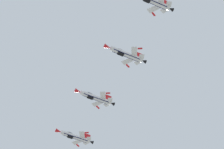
% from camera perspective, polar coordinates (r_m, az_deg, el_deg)
% --- Properties ---
extents(fighter_jet_lead, '(15.42, 10.03, 4.42)m').
position_cam_1_polar(fighter_jet_lead, '(150.63, 5.01, 9.12)').
color(fighter_jet_lead, white).
extents(fighter_jet_left_wing, '(15.42, 10.15, 4.39)m').
position_cam_1_polar(fighter_jet_left_wing, '(157.24, 1.71, 2.57)').
color(fighter_jet_left_wing, white).
extents(fighter_jet_right_wing, '(15.42, 10.12, 4.38)m').
position_cam_1_polar(fighter_jet_right_wing, '(169.34, -2.11, -2.87)').
color(fighter_jet_right_wing, white).
extents(fighter_jet_left_outer, '(15.42, 10.18, 4.39)m').
position_cam_1_polar(fighter_jet_left_outer, '(182.48, -4.65, -7.72)').
color(fighter_jet_left_outer, white).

